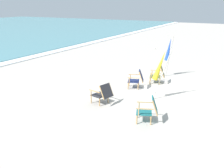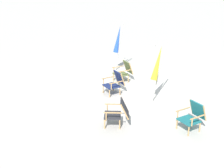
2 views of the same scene
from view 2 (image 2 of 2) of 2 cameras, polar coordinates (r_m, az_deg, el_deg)
The scene contains 7 objects.
ground_plane at distance 11.80m, azimuth 5.78°, elevation -0.98°, with size 80.00×80.00×0.00m, color #B2AAA0.
beach_chair_mid_center at distance 9.06m, azimuth 1.10°, elevation -5.14°, with size 0.72×0.83×0.80m.
beach_chair_back_left at distance 12.42m, azimuth 2.22°, elevation 2.41°, with size 0.74×0.81×0.82m.
beach_chair_front_left at distance 9.14m, azimuth 14.58°, elevation -5.60°, with size 0.78×0.83×0.82m.
beach_chair_front_right at distance 11.24m, azimuth 0.56°, elevation 0.34°, with size 0.77×0.83×0.82m.
umbrella_furled_blue at distance 13.44m, azimuth 1.11°, elevation 8.11°, with size 0.33×0.47×2.10m.
umbrella_furled_yellow at distance 10.49m, azimuth 8.36°, elevation 3.71°, with size 0.55×0.68×2.03m.
Camera 2 is at (-10.45, 3.13, 4.49)m, focal length 50.00 mm.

